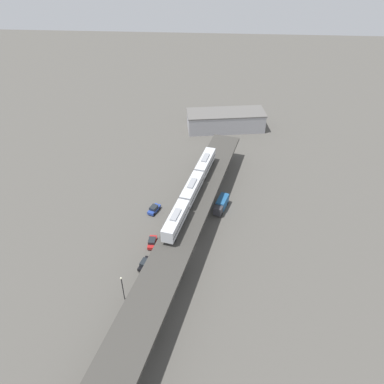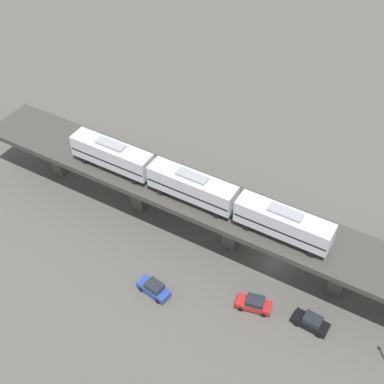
% 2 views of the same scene
% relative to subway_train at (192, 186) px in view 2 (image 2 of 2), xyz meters
% --- Properties ---
extents(ground_plane, '(400.00, 400.00, 0.00)m').
position_rel_subway_train_xyz_m(ground_plane, '(-1.32, -11.83, -9.71)').
color(ground_plane, '#4C4944').
extents(elevated_viaduct, '(29.04, 91.51, 7.17)m').
position_rel_subway_train_xyz_m(elevated_viaduct, '(-1.35, -12.00, -3.54)').
color(elevated_viaduct, '#393733').
rests_on(elevated_viaduct, ground).
extents(subway_train, '(11.16, 36.87, 4.45)m').
position_rel_subway_train_xyz_m(subway_train, '(0.00, 0.00, 0.00)').
color(subway_train, silver).
rests_on(subway_train, elevated_viaduct).
extents(street_car_black, '(2.96, 4.73, 1.89)m').
position_rel_subway_train_xyz_m(street_car_black, '(-9.62, -17.85, -8.78)').
color(street_car_black, black).
rests_on(street_car_black, ground).
extents(street_car_blue, '(3.32, 4.75, 1.89)m').
position_rel_subway_train_xyz_m(street_car_blue, '(-10.50, 1.85, -8.78)').
color(street_car_blue, '#233D93').
rests_on(street_car_blue, ground).
extents(street_car_red, '(1.97, 4.41, 1.89)m').
position_rel_subway_train_xyz_m(street_car_red, '(-9.06, -10.76, -8.78)').
color(street_car_red, '#AD1E1E').
rests_on(street_car_red, ground).
extents(delivery_truck, '(4.32, 7.54, 3.20)m').
position_rel_subway_train_xyz_m(delivery_truck, '(7.74, 4.16, -7.95)').
color(delivery_truck, '#333338').
rests_on(delivery_truck, ground).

